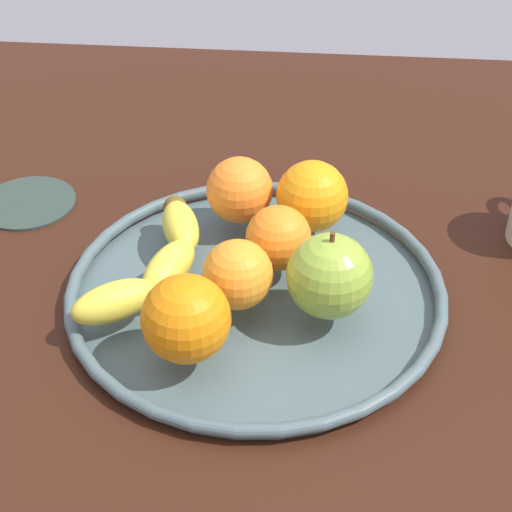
# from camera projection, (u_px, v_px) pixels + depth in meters

# --- Properties ---
(ground_plane) EXTENTS (1.13, 1.13, 0.04)m
(ground_plane) POSITION_uv_depth(u_px,v_px,m) (256.00, 312.00, 0.75)
(ground_plane) COLOR black
(fruit_bowl) EXTENTS (0.35, 0.35, 0.02)m
(fruit_bowl) POSITION_uv_depth(u_px,v_px,m) (256.00, 289.00, 0.73)
(fruit_bowl) COLOR #465A5D
(fruit_bowl) RESTS_ON ground_plane
(banana) EXTENTS (0.20, 0.11, 0.03)m
(banana) POSITION_uv_depth(u_px,v_px,m) (157.00, 261.00, 0.72)
(banana) COLOR yellow
(banana) RESTS_ON fruit_bowl
(apple) EXTENTS (0.08, 0.08, 0.08)m
(apple) POSITION_uv_depth(u_px,v_px,m) (330.00, 276.00, 0.67)
(apple) COLOR #89AB35
(apple) RESTS_ON fruit_bowl
(orange_front_right) EXTENTS (0.07, 0.07, 0.07)m
(orange_front_right) POSITION_uv_depth(u_px,v_px,m) (240.00, 190.00, 0.78)
(orange_front_right) COLOR orange
(orange_front_right) RESTS_ON fruit_bowl
(orange_center) EXTENTS (0.06, 0.06, 0.06)m
(orange_center) POSITION_uv_depth(u_px,v_px,m) (278.00, 238.00, 0.72)
(orange_center) COLOR orange
(orange_center) RESTS_ON fruit_bowl
(orange_front_left) EXTENTS (0.07, 0.07, 0.07)m
(orange_front_left) POSITION_uv_depth(u_px,v_px,m) (312.00, 196.00, 0.77)
(orange_front_left) COLOR orange
(orange_front_left) RESTS_ON fruit_bowl
(orange_back_left) EXTENTS (0.07, 0.07, 0.07)m
(orange_back_left) POSITION_uv_depth(u_px,v_px,m) (186.00, 319.00, 0.63)
(orange_back_left) COLOR orange
(orange_back_left) RESTS_ON fruit_bowl
(orange_back_right) EXTENTS (0.06, 0.06, 0.06)m
(orange_back_right) POSITION_uv_depth(u_px,v_px,m) (238.00, 274.00, 0.68)
(orange_back_right) COLOR orange
(orange_back_right) RESTS_ON fruit_bowl
(ambient_coaster) EXTENTS (0.10, 0.10, 0.01)m
(ambient_coaster) POSITION_uv_depth(u_px,v_px,m) (28.00, 201.00, 0.85)
(ambient_coaster) COLOR #2A3730
(ambient_coaster) RESTS_ON ground_plane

